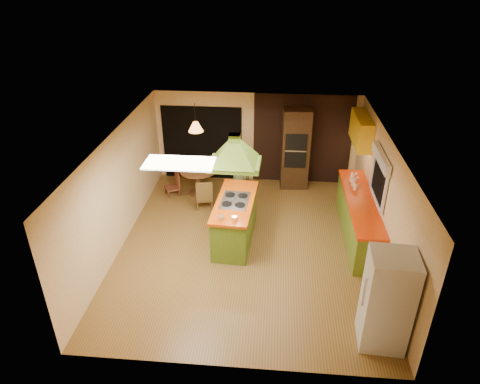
# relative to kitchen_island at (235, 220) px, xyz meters

# --- Properties ---
(ground) EXTENTS (6.50, 6.50, 0.00)m
(ground) POSITION_rel_kitchen_island_xyz_m (0.29, -0.20, -0.50)
(ground) COLOR olive
(ground) RESTS_ON ground
(room_walls) EXTENTS (5.50, 6.50, 6.50)m
(room_walls) POSITION_rel_kitchen_island_xyz_m (0.29, -0.20, 0.75)
(room_walls) COLOR #F9E1B2
(room_walls) RESTS_ON ground
(ceiling_plane) EXTENTS (6.50, 6.50, 0.00)m
(ceiling_plane) POSITION_rel_kitchen_island_xyz_m (0.29, -0.20, 2.00)
(ceiling_plane) COLOR silver
(ceiling_plane) RESTS_ON room_walls
(brick_panel) EXTENTS (2.64, 0.03, 2.50)m
(brick_panel) POSITION_rel_kitchen_island_xyz_m (1.54, 3.03, 0.75)
(brick_panel) COLOR #381E14
(brick_panel) RESTS_ON ground
(nook_opening) EXTENTS (2.20, 0.03, 2.10)m
(nook_opening) POSITION_rel_kitchen_island_xyz_m (-1.21, 3.03, 0.55)
(nook_opening) COLOR black
(nook_opening) RESTS_ON ground
(right_counter) EXTENTS (0.62, 3.05, 0.92)m
(right_counter) POSITION_rel_kitchen_island_xyz_m (2.74, 0.40, -0.04)
(right_counter) COLOR olive
(right_counter) RESTS_ON ground
(upper_cabinets) EXTENTS (0.34, 1.40, 0.70)m
(upper_cabinets) POSITION_rel_kitchen_island_xyz_m (2.86, 2.00, 1.45)
(upper_cabinets) COLOR yellow
(upper_cabinets) RESTS_ON room_walls
(window_right) EXTENTS (0.12, 1.35, 1.06)m
(window_right) POSITION_rel_kitchen_island_xyz_m (2.99, 0.20, 1.27)
(window_right) COLOR black
(window_right) RESTS_ON room_walls
(fluor_panel) EXTENTS (1.20, 0.60, 0.03)m
(fluor_panel) POSITION_rel_kitchen_island_xyz_m (-0.81, -1.40, 1.99)
(fluor_panel) COLOR white
(fluor_panel) RESTS_ON ceiling_plane
(kitchen_island) EXTENTS (0.92, 2.03, 1.00)m
(kitchen_island) POSITION_rel_kitchen_island_xyz_m (0.00, 0.00, 0.00)
(kitchen_island) COLOR #587A1E
(kitchen_island) RESTS_ON ground
(range_hood) EXTENTS (1.07, 0.79, 0.79)m
(range_hood) POSITION_rel_kitchen_island_xyz_m (0.00, 0.00, 1.75)
(range_hood) COLOR #56751D
(range_hood) RESTS_ON ceiling_plane
(man) EXTENTS (0.59, 0.40, 1.60)m
(man) POSITION_rel_kitchen_island_xyz_m (-0.05, 1.34, 0.30)
(man) COLOR #434D29
(man) RESTS_ON ground
(refrigerator) EXTENTS (0.74, 0.71, 1.72)m
(refrigerator) POSITION_rel_kitchen_island_xyz_m (2.65, -2.71, 0.36)
(refrigerator) COLOR white
(refrigerator) RESTS_ON ground
(wall_oven) EXTENTS (0.76, 0.64, 2.20)m
(wall_oven) POSITION_rel_kitchen_island_xyz_m (1.36, 2.74, 0.60)
(wall_oven) COLOR #432A15
(wall_oven) RESTS_ON ground
(dining_table) EXTENTS (0.98, 0.98, 0.74)m
(dining_table) POSITION_rel_kitchen_island_xyz_m (-1.17, 2.01, 0.02)
(dining_table) COLOR brown
(dining_table) RESTS_ON ground
(chair_left) EXTENTS (0.48, 0.48, 0.64)m
(chair_left) POSITION_rel_kitchen_island_xyz_m (-1.87, 1.91, -0.18)
(chair_left) COLOR brown
(chair_left) RESTS_ON ground
(chair_near) EXTENTS (0.51, 0.51, 0.78)m
(chair_near) POSITION_rel_kitchen_island_xyz_m (-0.92, 1.36, -0.11)
(chair_near) COLOR brown
(chair_near) RESTS_ON ground
(pendant_lamp) EXTENTS (0.46, 0.46, 0.24)m
(pendant_lamp) POSITION_rel_kitchen_island_xyz_m (-1.17, 2.01, 1.40)
(pendant_lamp) COLOR #FF9E3F
(pendant_lamp) RESTS_ON ceiling_plane
(canister_large) EXTENTS (0.15, 0.15, 0.21)m
(canister_large) POSITION_rel_kitchen_island_xyz_m (2.69, 1.08, 0.53)
(canister_large) COLOR beige
(canister_large) RESTS_ON right_counter
(canister_medium) EXTENTS (0.16, 0.16, 0.21)m
(canister_medium) POSITION_rel_kitchen_island_xyz_m (2.69, 1.28, 0.53)
(canister_medium) COLOR #FFF5CD
(canister_medium) RESTS_ON right_counter
(canister_small) EXTENTS (0.12, 0.12, 0.15)m
(canister_small) POSITION_rel_kitchen_island_xyz_m (2.69, 0.88, 0.50)
(canister_small) COLOR #F7EBC7
(canister_small) RESTS_ON right_counter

